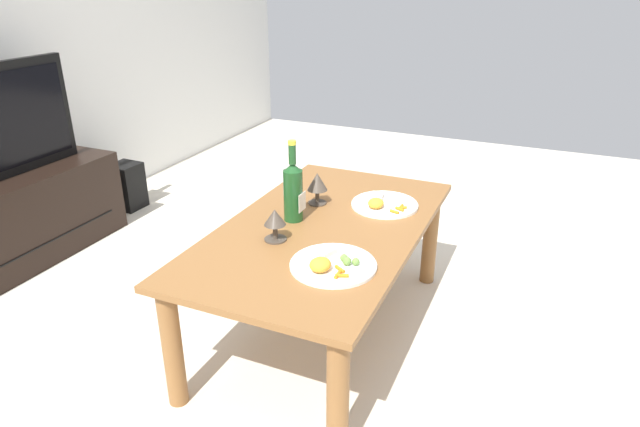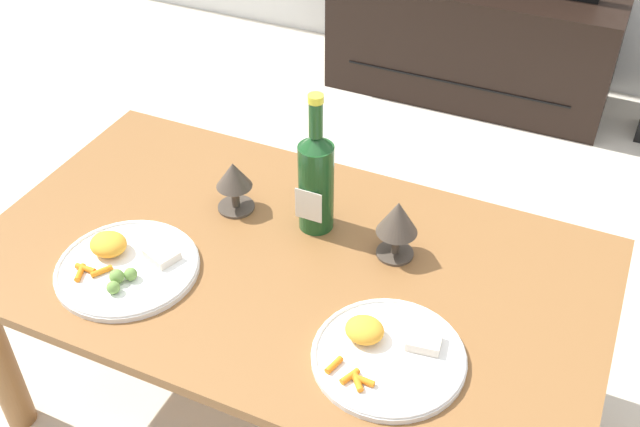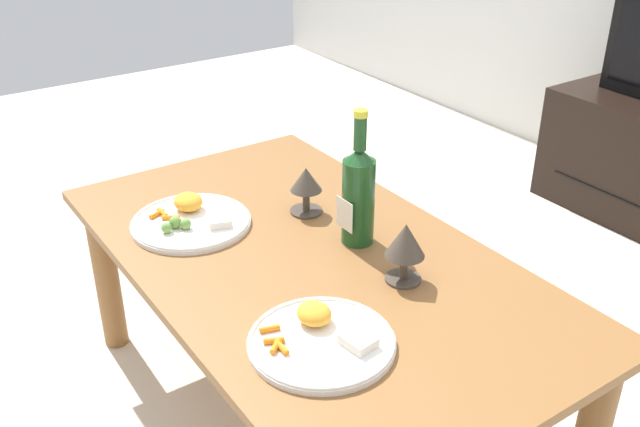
{
  "view_description": "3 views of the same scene",
  "coord_description": "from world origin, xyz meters",
  "px_view_note": "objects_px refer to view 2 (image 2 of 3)",
  "views": [
    {
      "loc": [
        -1.81,
        -0.78,
        1.42
      ],
      "look_at": [
        -0.0,
        0.01,
        0.55
      ],
      "focal_mm": 30.95,
      "sensor_mm": 36.0,
      "label": 1
    },
    {
      "loc": [
        0.54,
        -1.03,
        1.57
      ],
      "look_at": [
        0.04,
        0.09,
        0.58
      ],
      "focal_mm": 42.15,
      "sensor_mm": 36.0,
      "label": 2
    },
    {
      "loc": [
        1.19,
        -0.78,
        1.37
      ],
      "look_at": [
        0.01,
        0.03,
        0.61
      ],
      "focal_mm": 40.31,
      "sensor_mm": 36.0,
      "label": 3
    }
  ],
  "objects_px": {
    "goblet_left": "(234,179)",
    "goblet_right": "(398,220)",
    "dining_table": "(288,288)",
    "dinner_plate_right": "(387,353)",
    "tv_stand": "(472,40)",
    "wine_bottle": "(316,178)",
    "dinner_plate_left": "(126,265)"
  },
  "relations": [
    {
      "from": "dining_table",
      "to": "dinner_plate_right",
      "type": "distance_m",
      "value": 0.34
    },
    {
      "from": "wine_bottle",
      "to": "goblet_left",
      "type": "distance_m",
      "value": 0.2
    },
    {
      "from": "dining_table",
      "to": "goblet_left",
      "type": "relative_size",
      "value": 10.66
    },
    {
      "from": "wine_bottle",
      "to": "goblet_left",
      "type": "bearing_deg",
      "value": -174.33
    },
    {
      "from": "tv_stand",
      "to": "dinner_plate_right",
      "type": "bearing_deg",
      "value": -80.37
    },
    {
      "from": "dinner_plate_left",
      "to": "dinner_plate_right",
      "type": "distance_m",
      "value": 0.58
    },
    {
      "from": "dining_table",
      "to": "dinner_plate_right",
      "type": "relative_size",
      "value": 4.65
    },
    {
      "from": "tv_stand",
      "to": "wine_bottle",
      "type": "xyz_separation_m",
      "value": [
        0.04,
        -1.59,
        0.4
      ]
    },
    {
      "from": "dining_table",
      "to": "wine_bottle",
      "type": "height_order",
      "value": "wine_bottle"
    },
    {
      "from": "dining_table",
      "to": "goblet_left",
      "type": "xyz_separation_m",
      "value": [
        -0.19,
        0.11,
        0.16
      ]
    },
    {
      "from": "dinner_plate_right",
      "to": "dinner_plate_left",
      "type": "bearing_deg",
      "value": -179.94
    },
    {
      "from": "dining_table",
      "to": "dinner_plate_right",
      "type": "height_order",
      "value": "dinner_plate_right"
    },
    {
      "from": "goblet_right",
      "to": "goblet_left",
      "type": "bearing_deg",
      "value": -180.0
    },
    {
      "from": "tv_stand",
      "to": "goblet_right",
      "type": "distance_m",
      "value": 1.67
    },
    {
      "from": "wine_bottle",
      "to": "dining_table",
      "type": "bearing_deg",
      "value": -93.21
    },
    {
      "from": "wine_bottle",
      "to": "goblet_right",
      "type": "distance_m",
      "value": 0.2
    },
    {
      "from": "goblet_left",
      "to": "goblet_right",
      "type": "relative_size",
      "value": 0.89
    },
    {
      "from": "goblet_left",
      "to": "goblet_right",
      "type": "xyz_separation_m",
      "value": [
        0.39,
        0.0,
        0.01
      ]
    },
    {
      "from": "dinner_plate_right",
      "to": "goblet_right",
      "type": "bearing_deg",
      "value": 106.85
    },
    {
      "from": "wine_bottle",
      "to": "dinner_plate_right",
      "type": "relative_size",
      "value": 1.16
    },
    {
      "from": "wine_bottle",
      "to": "dinner_plate_left",
      "type": "distance_m",
      "value": 0.44
    },
    {
      "from": "wine_bottle",
      "to": "goblet_right",
      "type": "bearing_deg",
      "value": -5.67
    },
    {
      "from": "dinner_plate_left",
      "to": "wine_bottle",
      "type": "bearing_deg",
      "value": 44.29
    },
    {
      "from": "goblet_left",
      "to": "dinner_plate_right",
      "type": "bearing_deg",
      "value": -30.28
    },
    {
      "from": "tv_stand",
      "to": "dinner_plate_right",
      "type": "xyz_separation_m",
      "value": [
        0.32,
        -1.89,
        0.28
      ]
    },
    {
      "from": "wine_bottle",
      "to": "dinner_plate_right",
      "type": "height_order",
      "value": "wine_bottle"
    },
    {
      "from": "dinner_plate_left",
      "to": "goblet_right",
      "type": "bearing_deg",
      "value": 29.06
    },
    {
      "from": "wine_bottle",
      "to": "goblet_right",
      "type": "relative_size",
      "value": 2.38
    },
    {
      "from": "wine_bottle",
      "to": "goblet_left",
      "type": "height_order",
      "value": "wine_bottle"
    },
    {
      "from": "tv_stand",
      "to": "dining_table",
      "type": "bearing_deg",
      "value": -88.77
    },
    {
      "from": "goblet_left",
      "to": "dinner_plate_right",
      "type": "distance_m",
      "value": 0.55
    },
    {
      "from": "dining_table",
      "to": "dinner_plate_left",
      "type": "distance_m",
      "value": 0.35
    }
  ]
}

